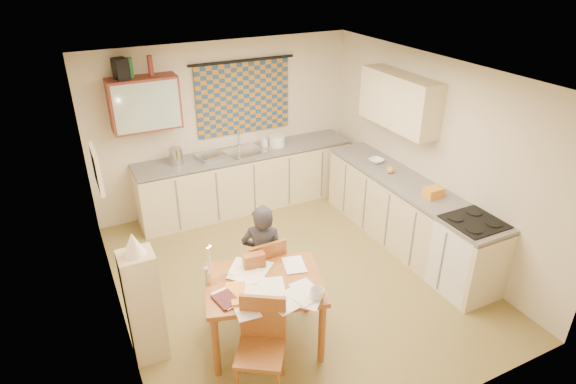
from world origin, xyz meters
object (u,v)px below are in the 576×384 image
counter_back (247,180)px  counter_right (405,214)px  dining_table (265,311)px  shelf_stand (144,307)px  person (263,258)px  chair_far (262,285)px  stove (467,256)px

counter_back → counter_right: bearing=-52.1°
dining_table → counter_back: bearing=88.0°
dining_table → counter_right: bearing=35.7°
counter_right → dining_table: bearing=-160.9°
counter_right → shelf_stand: size_ratio=2.46×
shelf_stand → counter_right: bearing=8.2°
person → shelf_stand: (-1.32, -0.18, -0.04)m
dining_table → chair_far: size_ratio=1.43×
counter_back → counter_right: 2.45m
shelf_stand → dining_table: bearing=-17.0°
counter_right → stove: stove is taller
stove → dining_table: bearing=173.7°
counter_right → shelf_stand: (-3.54, -0.51, 0.15)m
stove → dining_table: 2.46m
counter_back → shelf_stand: shelf_stand is taller
dining_table → shelf_stand: bearing=179.6°
stove → chair_far: (-2.25, 0.78, -0.18)m
counter_back → shelf_stand: size_ratio=2.75×
stove → person: 2.36m
counter_back → chair_far: (-0.74, -2.26, -0.17)m
counter_back → stove: bearing=-63.7°
counter_back → dining_table: counter_back is taller
stove → person: bearing=160.7°
stove → shelf_stand: 3.59m
counter_right → shelf_stand: shelf_stand is taller
dining_table → person: person is taller
dining_table → person: (0.22, 0.51, 0.26)m
chair_far → shelf_stand: size_ratio=0.77×
counter_back → chair_far: size_ratio=3.58×
counter_right → person: person is taller
dining_table → shelf_stand: size_ratio=1.10×
counter_right → stove: bearing=-90.0°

